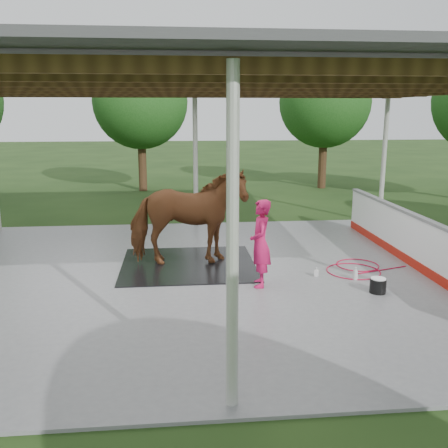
{
  "coord_description": "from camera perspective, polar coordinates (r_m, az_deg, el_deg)",
  "views": [
    {
      "loc": [
        -0.6,
        -9.89,
        3.38
      ],
      "look_at": [
        0.35,
        -0.23,
        1.19
      ],
      "focal_mm": 40.0,
      "sensor_mm": 36.0,
      "label": 1
    }
  ],
  "objects": [
    {
      "name": "soap_bottle_b",
      "position": [
        10.52,
        10.53,
        -5.41
      ],
      "size": [
        0.11,
        0.11,
        0.19
      ],
      "primitive_type": "imported",
      "rotation": [
        0.0,
        0.0,
        -0.35
      ],
      "color": "#338CD8",
      "rests_on": "concrete_slab"
    },
    {
      "name": "tree_belt",
      "position": [
        10.83,
        -0.88,
        14.87
      ],
      "size": [
        28.0,
        28.0,
        5.8
      ],
      "color": "#382314",
      "rests_on": "ground"
    },
    {
      "name": "horse",
      "position": [
        10.9,
        -4.17,
        0.78
      ],
      "size": [
        2.56,
        1.24,
        2.12
      ],
      "primitive_type": "imported",
      "rotation": [
        0.0,
        0.0,
        1.61
      ],
      "color": "brown",
      "rests_on": "rubber_mat"
    },
    {
      "name": "hose_coil",
      "position": [
        11.21,
        14.79,
        -4.95
      ],
      "size": [
        1.84,
        1.45,
        0.02
      ],
      "color": "#B20C30",
      "rests_on": "concrete_slab"
    },
    {
      "name": "soap_bottle_a",
      "position": [
        10.48,
        14.8,
        -5.49
      ],
      "size": [
        0.11,
        0.11,
        0.27
      ],
      "primitive_type": "imported",
      "rotation": [
        0.0,
        0.0,
        0.06
      ],
      "color": "silver",
      "rests_on": "concrete_slab"
    },
    {
      "name": "pavilion_structure",
      "position": [
        9.93,
        -2.22,
        16.08
      ],
      "size": [
        12.6,
        10.6,
        4.05
      ],
      "color": "beige",
      "rests_on": "ground"
    },
    {
      "name": "handler",
      "position": [
        9.63,
        4.19,
        -2.22
      ],
      "size": [
        0.46,
        0.65,
        1.71
      ],
      "primitive_type": "imported",
      "rotation": [
        0.0,
        0.0,
        -1.65
      ],
      "color": "#C71553",
      "rests_on": "concrete_slab"
    },
    {
      "name": "ground",
      "position": [
        10.47,
        -2.04,
        -6.13
      ],
      "size": [
        100.0,
        100.0,
        0.0
      ],
      "primitive_type": "plane",
      "color": "#1E3814"
    },
    {
      "name": "concrete_slab",
      "position": [
        10.46,
        -2.04,
        -6.0
      ],
      "size": [
        12.0,
        10.0,
        0.05
      ],
      "primitive_type": "cube",
      "color": "slate",
      "rests_on": "ground"
    },
    {
      "name": "dasher_board",
      "position": [
        11.52,
        21.44,
        -2.19
      ],
      "size": [
        0.16,
        8.0,
        1.15
      ],
      "color": "#A71A0D",
      "rests_on": "concrete_slab"
    },
    {
      "name": "rubber_mat",
      "position": [
        11.17,
        -4.08,
        -4.61
      ],
      "size": [
        2.93,
        2.75,
        0.02
      ],
      "primitive_type": "cube",
      "color": "black",
      "rests_on": "concrete_slab"
    },
    {
      "name": "wash_bucket",
      "position": [
        9.87,
        17.18,
        -6.7
      ],
      "size": [
        0.31,
        0.31,
        0.29
      ],
      "color": "black",
      "rests_on": "concrete_slab"
    }
  ]
}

